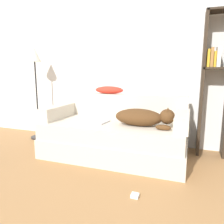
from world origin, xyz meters
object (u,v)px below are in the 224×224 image
(dog, at_px, (143,117))
(power_adapter, at_px, (135,196))
(couch, at_px, (114,139))
(floor_lamp, at_px, (35,69))
(throw_pillow, at_px, (109,90))
(laptop, at_px, (95,121))
(bookshelf, at_px, (215,78))

(dog, bearing_deg, power_adapter, -82.29)
(couch, bearing_deg, floor_lamp, 167.86)
(dog, xyz_separation_m, throw_pillow, (-0.61, 0.47, 0.27))
(floor_lamp, bearing_deg, laptop, -17.84)
(throw_pillow, height_order, power_adapter, throw_pillow)
(throw_pillow, distance_m, power_adapter, 1.67)
(bookshelf, distance_m, floor_lamp, 2.63)
(floor_lamp, bearing_deg, couch, -12.14)
(couch, relative_size, bookshelf, 0.99)
(couch, xyz_separation_m, laptop, (-0.23, -0.08, 0.24))
(laptop, bearing_deg, throw_pillow, 95.04)
(throw_pillow, bearing_deg, power_adapter, -60.43)
(bookshelf, bearing_deg, throw_pillow, -176.92)
(power_adapter, bearing_deg, bookshelf, 63.05)
(laptop, xyz_separation_m, floor_lamp, (-1.21, 0.39, 0.67))
(bookshelf, xyz_separation_m, power_adapter, (-0.68, -1.34, -0.99))
(dog, xyz_separation_m, power_adapter, (0.11, -0.79, -0.54))
(laptop, relative_size, floor_lamp, 0.23)
(floor_lamp, bearing_deg, bookshelf, 3.64)
(laptop, xyz_separation_m, power_adapter, (0.73, -0.79, -0.44))
(throw_pillow, distance_m, floor_lamp, 1.26)
(throw_pillow, bearing_deg, bookshelf, 3.08)
(couch, xyz_separation_m, power_adapter, (0.49, -0.87, -0.21))
(power_adapter, bearing_deg, couch, 119.67)
(bookshelf, xyz_separation_m, floor_lamp, (-2.62, -0.17, 0.11))
(laptop, xyz_separation_m, bookshelf, (1.41, 0.56, 0.55))
(bookshelf, relative_size, power_adapter, 26.79)
(bookshelf, bearing_deg, floor_lamp, -176.36)
(couch, distance_m, bookshelf, 1.49)
(throw_pillow, xyz_separation_m, bookshelf, (1.40, 0.08, 0.18))
(throw_pillow, bearing_deg, couch, -60.64)
(laptop, distance_m, floor_lamp, 1.43)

